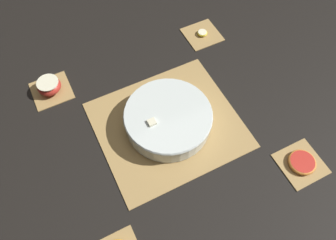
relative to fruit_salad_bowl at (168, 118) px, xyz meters
name	(u,v)px	position (x,y,z in m)	size (l,w,h in m)	color
ground_plane	(168,125)	(0.00, 0.00, -0.04)	(6.00, 6.00, 0.00)	black
bamboo_mat_center	(168,125)	(0.00, 0.00, -0.04)	(0.42, 0.38, 0.01)	#A8844C
coaster_mat_near_right	(301,163)	(0.28, -0.29, -0.04)	(0.12, 0.12, 0.01)	#A8844C
coaster_mat_far_left	(51,90)	(-0.28, 0.29, -0.04)	(0.12, 0.12, 0.01)	#A8844C
coaster_mat_far_right	(202,34)	(0.28, 0.29, -0.04)	(0.12, 0.12, 0.01)	#A8844C
fruit_salad_bowl	(168,118)	(0.00, 0.00, 0.00)	(0.26, 0.26, 0.07)	silver
apple_half	(49,86)	(-0.28, 0.29, -0.01)	(0.08, 0.08, 0.04)	#B72D23
banana_coin_single	(202,33)	(0.28, 0.29, -0.03)	(0.04, 0.04, 0.01)	#F7EFC6
grapefruit_slice	(302,162)	(0.28, -0.29, -0.03)	(0.08, 0.08, 0.01)	red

